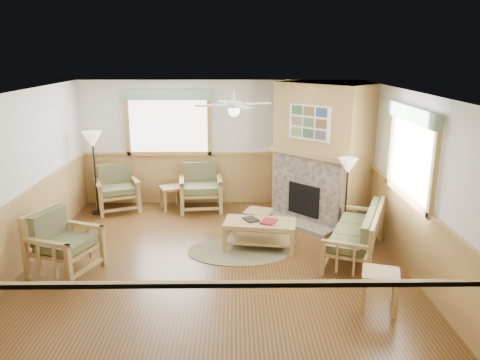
{
  "coord_description": "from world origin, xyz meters",
  "views": [
    {
      "loc": [
        0.3,
        -7.01,
        3.28
      ],
      "look_at": [
        0.4,
        0.7,
        1.15
      ],
      "focal_mm": 35.0,
      "sensor_mm": 36.0,
      "label": 1
    }
  ],
  "objects_px": {
    "coffee_table": "(260,235)",
    "floor_lamp_right": "(346,198)",
    "floor_lamp_left": "(95,173)",
    "armchair_back_left": "(117,189)",
    "end_table_chairs": "(172,198)",
    "footstool": "(258,221)",
    "sofa": "(355,233)",
    "end_table_sofa": "(380,290)",
    "armchair_back_right": "(201,187)",
    "armchair_left": "(65,243)"
  },
  "relations": [
    {
      "from": "armchair_back_left",
      "to": "armchair_back_right",
      "type": "relative_size",
      "value": 0.96
    },
    {
      "from": "armchair_back_right",
      "to": "footstool",
      "type": "bearing_deg",
      "value": -53.26
    },
    {
      "from": "floor_lamp_left",
      "to": "floor_lamp_right",
      "type": "relative_size",
      "value": 1.18
    },
    {
      "from": "armchair_back_left",
      "to": "armchair_back_right",
      "type": "xyz_separation_m",
      "value": [
        1.77,
        0.03,
        0.02
      ]
    },
    {
      "from": "armchair_left",
      "to": "floor_lamp_right",
      "type": "distance_m",
      "value": 4.8
    },
    {
      "from": "sofa",
      "to": "footstool",
      "type": "bearing_deg",
      "value": -104.7
    },
    {
      "from": "end_table_chairs",
      "to": "floor_lamp_right",
      "type": "distance_m",
      "value": 3.73
    },
    {
      "from": "end_table_chairs",
      "to": "floor_lamp_left",
      "type": "bearing_deg",
      "value": -170.49
    },
    {
      "from": "armchair_back_right",
      "to": "coffee_table",
      "type": "distance_m",
      "value": 2.39
    },
    {
      "from": "armchair_left",
      "to": "armchair_back_right",
      "type": "bearing_deg",
      "value": -10.82
    },
    {
      "from": "sofa",
      "to": "floor_lamp_left",
      "type": "distance_m",
      "value": 5.32
    },
    {
      "from": "coffee_table",
      "to": "footstool",
      "type": "relative_size",
      "value": 2.61
    },
    {
      "from": "coffee_table",
      "to": "end_table_sofa",
      "type": "xyz_separation_m",
      "value": [
        1.46,
        -1.99,
        0.02
      ]
    },
    {
      "from": "coffee_table",
      "to": "floor_lamp_left",
      "type": "xyz_separation_m",
      "value": [
        -3.29,
        1.83,
        0.63
      ]
    },
    {
      "from": "end_table_chairs",
      "to": "floor_lamp_left",
      "type": "distance_m",
      "value": 1.65
    },
    {
      "from": "floor_lamp_left",
      "to": "floor_lamp_right",
      "type": "bearing_deg",
      "value": -15.21
    },
    {
      "from": "coffee_table",
      "to": "floor_lamp_right",
      "type": "xyz_separation_m",
      "value": [
        1.58,
        0.51,
        0.49
      ]
    },
    {
      "from": "footstool",
      "to": "floor_lamp_left",
      "type": "height_order",
      "value": "floor_lamp_left"
    },
    {
      "from": "floor_lamp_right",
      "to": "armchair_left",
      "type": "bearing_deg",
      "value": -163.21
    },
    {
      "from": "end_table_sofa",
      "to": "armchair_left",
      "type": "bearing_deg",
      "value": 165.89
    },
    {
      "from": "end_table_chairs",
      "to": "end_table_sofa",
      "type": "relative_size",
      "value": 0.95
    },
    {
      "from": "end_table_chairs",
      "to": "floor_lamp_right",
      "type": "xyz_separation_m",
      "value": [
        3.35,
        -1.57,
        0.48
      ]
    },
    {
      "from": "end_table_sofa",
      "to": "floor_lamp_left",
      "type": "distance_m",
      "value": 6.13
    },
    {
      "from": "footstool",
      "to": "coffee_table",
      "type": "bearing_deg",
      "value": -90.88
    },
    {
      "from": "sofa",
      "to": "armchair_back_right",
      "type": "height_order",
      "value": "armchair_back_right"
    },
    {
      "from": "sofa",
      "to": "armchair_left",
      "type": "bearing_deg",
      "value": -61.06
    },
    {
      "from": "end_table_chairs",
      "to": "end_table_sofa",
      "type": "distance_m",
      "value": 5.21
    },
    {
      "from": "end_table_chairs",
      "to": "end_table_sofa",
      "type": "bearing_deg",
      "value": -51.6
    },
    {
      "from": "armchair_left",
      "to": "coffee_table",
      "type": "bearing_deg",
      "value": -52.49
    },
    {
      "from": "armchair_left",
      "to": "footstool",
      "type": "height_order",
      "value": "armchair_left"
    },
    {
      "from": "sofa",
      "to": "end_table_sofa",
      "type": "height_order",
      "value": "sofa"
    },
    {
      "from": "end_table_sofa",
      "to": "coffee_table",
      "type": "bearing_deg",
      "value": 126.22
    },
    {
      "from": "armchair_back_right",
      "to": "armchair_left",
      "type": "distance_m",
      "value": 3.5
    },
    {
      "from": "sofa",
      "to": "end_table_chairs",
      "type": "height_order",
      "value": "sofa"
    },
    {
      "from": "footstool",
      "to": "sofa",
      "type": "bearing_deg",
      "value": -37.24
    },
    {
      "from": "armchair_back_left",
      "to": "coffee_table",
      "type": "relative_size",
      "value": 0.78
    },
    {
      "from": "armchair_back_right",
      "to": "end_table_chairs",
      "type": "relative_size",
      "value": 1.95
    },
    {
      "from": "end_table_sofa",
      "to": "armchair_back_right",
      "type": "bearing_deg",
      "value": 122.57
    },
    {
      "from": "armchair_left",
      "to": "end_table_chairs",
      "type": "xyz_separation_m",
      "value": [
        1.23,
        2.96,
        -0.23
      ]
    },
    {
      "from": "sofa",
      "to": "armchair_left",
      "type": "distance_m",
      "value": 4.57
    },
    {
      "from": "armchair_left",
      "to": "floor_lamp_left",
      "type": "relative_size",
      "value": 0.55
    },
    {
      "from": "armchair_back_left",
      "to": "armchair_left",
      "type": "distance_m",
      "value": 2.93
    },
    {
      "from": "sofa",
      "to": "end_table_sofa",
      "type": "distance_m",
      "value": 1.64
    },
    {
      "from": "armchair_back_right",
      "to": "coffee_table",
      "type": "relative_size",
      "value": 0.81
    },
    {
      "from": "floor_lamp_left",
      "to": "armchair_back_left",
      "type": "bearing_deg",
      "value": 31.32
    },
    {
      "from": "armchair_left",
      "to": "end_table_chairs",
      "type": "relative_size",
      "value": 1.91
    },
    {
      "from": "sofa",
      "to": "floor_lamp_left",
      "type": "bearing_deg",
      "value": -91.94
    },
    {
      "from": "end_table_chairs",
      "to": "floor_lamp_right",
      "type": "height_order",
      "value": "floor_lamp_right"
    },
    {
      "from": "sofa",
      "to": "floor_lamp_right",
      "type": "distance_m",
      "value": 0.93
    },
    {
      "from": "armchair_back_left",
      "to": "armchair_back_right",
      "type": "distance_m",
      "value": 1.77
    }
  ]
}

